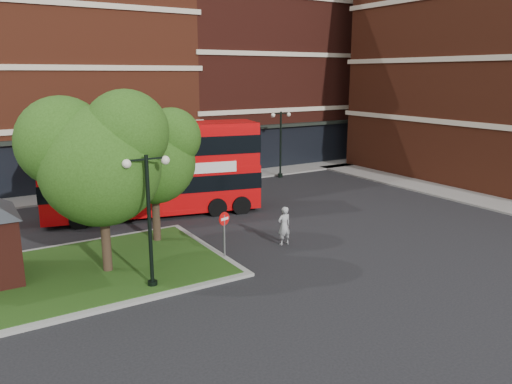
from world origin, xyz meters
TOP-DOWN VIEW (x-y plane):
  - ground at (0.00, 0.00)m, footprint 120.00×120.00m
  - pavement_far at (0.00, 16.50)m, footprint 44.00×3.00m
  - pavement_side at (16.50, 2.00)m, footprint 3.00×28.00m
  - terrace_far_right at (14.00, 24.00)m, footprint 18.00×12.00m
  - traffic_island at (-8.00, 3.00)m, footprint 12.60×7.60m
  - tree_island_west at (-6.60, 2.58)m, footprint 5.40×4.71m
  - tree_island_east at (-3.58, 5.06)m, footprint 4.46×3.90m
  - lamp_island at (-5.50, 0.20)m, footprint 1.72×0.36m
  - lamp_far_left at (2.00, 14.50)m, footprint 1.72×0.36m
  - lamp_far_right at (10.00, 14.50)m, footprint 1.72×0.36m
  - bus at (-1.91, 9.57)m, footprint 12.00×5.19m
  - woman at (1.42, 1.66)m, footprint 0.66×0.44m
  - car_silver at (0.61, 14.50)m, footprint 4.29×2.11m
  - car_white at (3.00, 16.00)m, footprint 3.90×1.54m
  - no_entry_sign at (-1.80, 1.47)m, footprint 0.56×0.21m

SIDE VIEW (x-z plane):
  - ground at x=0.00m, z-range 0.00..0.00m
  - pavement_far at x=0.00m, z-range 0.00..0.12m
  - pavement_side at x=16.50m, z-range 0.00..0.12m
  - traffic_island at x=-8.00m, z-range -0.01..0.14m
  - car_white at x=3.00m, z-range 0.00..1.26m
  - car_silver at x=0.61m, z-range 0.00..1.41m
  - woman at x=1.42m, z-range 0.00..1.82m
  - no_entry_sign at x=-1.80m, z-range 0.44..2.52m
  - lamp_island at x=-5.50m, z-range 0.33..5.33m
  - lamp_far_left at x=2.00m, z-range 0.33..5.33m
  - lamp_far_right at x=10.00m, z-range 0.33..5.33m
  - bus at x=-1.91m, z-range 0.70..5.17m
  - tree_island_east at x=-3.58m, z-range 1.10..7.39m
  - tree_island_west at x=-6.60m, z-range 1.19..8.40m
  - terrace_far_right at x=14.00m, z-range 0.00..16.00m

